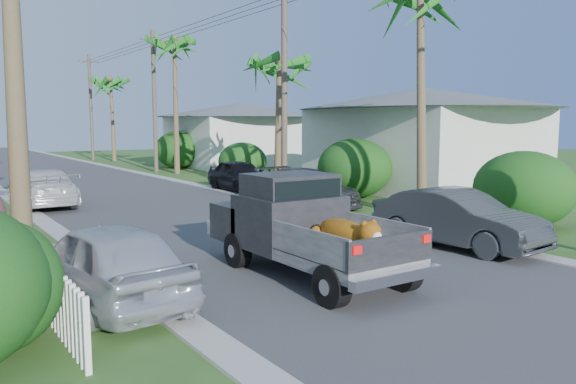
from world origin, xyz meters
TOP-DOWN VIEW (x-y plane):
  - ground at (0.00, 0.00)m, footprint 120.00×120.00m
  - road at (0.00, 25.00)m, footprint 8.00×100.00m
  - curb_right at (4.30, 25.00)m, footprint 0.60×100.00m
  - pickup_truck at (-1.06, 2.52)m, footprint 1.98×5.12m
  - parked_car_rn at (3.60, 2.21)m, footprint 1.92×4.51m
  - parked_car_rm at (4.71, 10.12)m, footprint 2.14×4.85m
  - parked_car_rf at (4.89, 15.64)m, footprint 1.89×4.30m
  - parked_car_ln at (-5.00, 2.63)m, footprint 2.13×4.40m
  - parked_car_lf at (-3.60, 15.55)m, footprint 2.03×4.87m
  - palm_r_b at (6.60, 15.00)m, footprint 4.40×4.40m
  - palm_r_c at (6.20, 26.00)m, footprint 4.40×4.40m
  - palm_r_d at (6.50, 40.00)m, footprint 4.40×4.40m
  - shrub_r_a at (7.60, 3.00)m, footprint 2.80×3.08m
  - shrub_r_b at (7.80, 11.00)m, footprint 3.00×3.30m
  - shrub_r_c at (7.50, 20.00)m, footprint 2.60×2.86m
  - shrub_r_d at (8.00, 30.00)m, footprint 3.20×3.52m
  - picket_fence at (-6.00, 5.50)m, footprint 0.10×11.00m
  - house_right_near at (13.00, 12.00)m, footprint 8.00×9.00m
  - house_right_far at (13.00, 30.00)m, footprint 9.00×8.00m
  - utility_pole_b at (5.60, 13.00)m, footprint 1.60×0.26m
  - utility_pole_c at (5.60, 28.00)m, footprint 1.60×0.26m
  - utility_pole_d at (5.60, 43.00)m, footprint 1.60×0.26m

SIDE VIEW (x-z plane):
  - ground at x=0.00m, z-range 0.00..0.00m
  - road at x=0.00m, z-range 0.00..0.02m
  - curb_right at x=4.30m, z-range 0.00..0.06m
  - picket_fence at x=-6.00m, z-range 0.00..1.00m
  - parked_car_rm at x=4.71m, z-range 0.00..1.39m
  - parked_car_lf at x=-3.60m, z-range 0.00..1.41m
  - parked_car_rf at x=4.89m, z-range 0.00..1.44m
  - parked_car_rn at x=3.60m, z-range 0.00..1.45m
  - parked_car_ln at x=-5.00m, z-range 0.00..1.45m
  - pickup_truck at x=-1.06m, z-range -0.02..2.04m
  - shrub_r_c at x=7.50m, z-range 0.00..2.10m
  - shrub_r_a at x=7.60m, z-range 0.00..2.30m
  - shrub_r_b at x=7.80m, z-range 0.00..2.50m
  - shrub_r_d at x=8.00m, z-range 0.00..2.60m
  - house_right_far at x=13.00m, z-range -0.18..4.42m
  - house_right_near at x=13.00m, z-range -0.18..4.62m
  - utility_pole_b at x=5.60m, z-range 0.10..9.10m
  - utility_pole_c at x=5.60m, z-range 0.10..9.10m
  - utility_pole_d at x=5.60m, z-range 0.10..9.10m
  - palm_r_b at x=6.60m, z-range 2.35..9.55m
  - palm_r_d at x=6.50m, z-range 2.73..10.74m
  - palm_r_c at x=6.20m, z-range 3.41..12.81m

